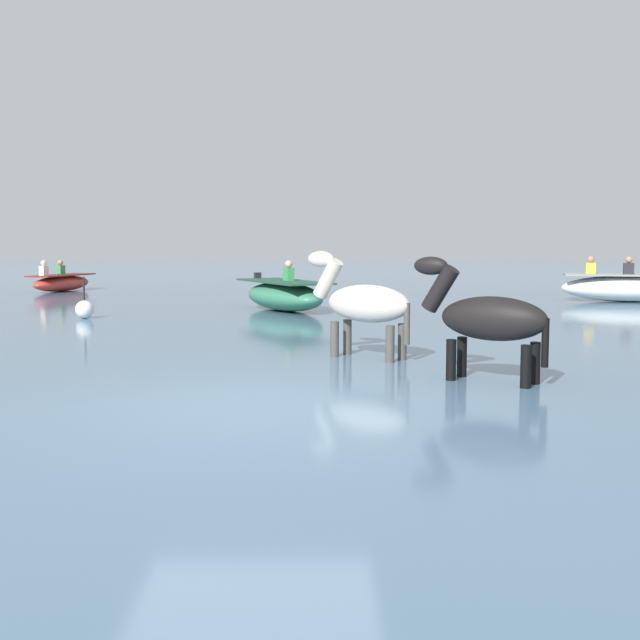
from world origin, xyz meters
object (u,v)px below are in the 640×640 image
(boat_near_port, at_px, (284,295))
(channel_buoy, at_px, (84,309))
(boat_far_offshore, at_px, (628,288))
(horse_trailing_black, at_px, (487,322))
(boat_near_starboard, at_px, (61,282))
(horse_lead_pinto, at_px, (364,307))

(boat_near_port, xyz_separation_m, channel_buoy, (-4.19, -1.92, -0.16))
(boat_far_offshore, distance_m, boat_near_port, 9.59)
(horse_trailing_black, height_order, boat_near_starboard, horse_trailing_black)
(horse_trailing_black, distance_m, boat_near_starboard, 19.76)
(horse_trailing_black, relative_size, boat_far_offshore, 0.51)
(horse_lead_pinto, height_order, boat_near_port, horse_lead_pinto)
(horse_lead_pinto, xyz_separation_m, horse_trailing_black, (1.32, -1.93, -0.02))
(boat_far_offshore, xyz_separation_m, boat_near_port, (-9.23, -2.59, -0.02))
(boat_far_offshore, relative_size, boat_near_starboard, 1.28)
(horse_trailing_black, distance_m, boat_far_offshore, 13.87)
(boat_far_offshore, distance_m, boat_near_starboard, 17.39)
(horse_lead_pinto, height_order, boat_near_starboard, horse_lead_pinto)
(boat_near_starboard, height_order, channel_buoy, boat_near_starboard)
(horse_trailing_black, bearing_deg, horse_lead_pinto, 124.43)
(channel_buoy, bearing_deg, boat_near_starboard, 109.89)
(boat_far_offshore, bearing_deg, boat_near_starboard, 164.39)
(horse_trailing_black, height_order, boat_far_offshore, horse_trailing_black)
(horse_lead_pinto, relative_size, channel_buoy, 2.13)
(horse_trailing_black, bearing_deg, boat_far_offshore, 61.92)
(horse_trailing_black, bearing_deg, boat_near_starboard, 121.15)
(horse_lead_pinto, height_order, channel_buoy, horse_lead_pinto)
(horse_trailing_black, height_order, boat_near_port, horse_trailing_black)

